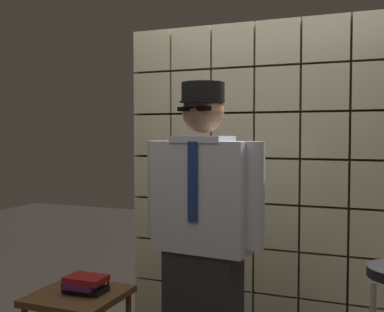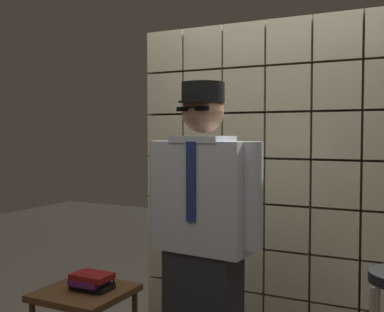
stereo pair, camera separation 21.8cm
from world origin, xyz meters
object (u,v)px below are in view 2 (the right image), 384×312
at_px(standing_person, 203,238).
at_px(book_stack, 91,281).
at_px(coffee_mug, 104,280).
at_px(side_table, 85,300).

xyz_separation_m(standing_person, book_stack, (-0.76, -0.01, -0.34)).
bearing_deg(book_stack, standing_person, 0.45).
xyz_separation_m(standing_person, coffee_mug, (-0.71, 0.06, -0.35)).
height_order(standing_person, book_stack, standing_person).
relative_size(side_table, book_stack, 2.00).
bearing_deg(coffee_mug, side_table, -138.86).
height_order(standing_person, coffee_mug, standing_person).
bearing_deg(side_table, coffee_mug, 41.14).
distance_m(standing_person, book_stack, 0.83).
bearing_deg(standing_person, book_stack, -173.88).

